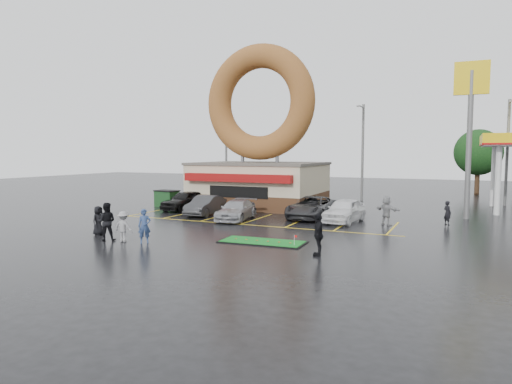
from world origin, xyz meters
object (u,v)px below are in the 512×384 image
at_px(car_grey, 312,207).
at_px(shell_sign, 470,110).
at_px(car_white, 344,210).
at_px(donut_shop, 259,153).
at_px(streetlight_right, 507,150).
at_px(car_black, 186,200).
at_px(streetlight_left, 226,150).
at_px(car_silver, 236,210).
at_px(person_blue, 144,226).
at_px(car_dgrey, 206,205).
at_px(dumpster, 167,199).
at_px(person_cameraman, 318,235).
at_px(streetlight_mid, 362,150).
at_px(putting_green, 263,242).

bearing_deg(car_grey, shell_sign, 24.06).
bearing_deg(car_white, donut_shop, 151.63).
distance_m(streetlight_right, car_grey, 19.35).
distance_m(donut_shop, car_black, 7.48).
xyz_separation_m(donut_shop, streetlight_left, (-7.00, 6.95, 0.32)).
xyz_separation_m(donut_shop, car_silver, (1.88, -7.94, -3.80)).
distance_m(streetlight_right, person_blue, 31.59).
bearing_deg(car_black, car_dgrey, -24.26).
xyz_separation_m(car_white, dumpster, (-15.56, 2.17, -0.13)).
bearing_deg(person_cameraman, car_silver, -145.79).
height_order(car_silver, person_cameraman, person_cameraman).
height_order(car_black, car_silver, car_black).
bearing_deg(donut_shop, car_black, -129.25).
relative_size(car_grey, car_white, 1.19).
distance_m(shell_sign, person_blue, 22.65).
height_order(streetlight_left, car_grey, streetlight_left).
relative_size(streetlight_left, car_black, 1.99).
relative_size(streetlight_right, car_grey, 1.66).
distance_m(car_dgrey, person_cameraman, 14.55).
bearing_deg(car_dgrey, car_silver, -24.57).
distance_m(streetlight_mid, streetlight_right, 12.04).
height_order(car_silver, car_grey, car_grey).
height_order(donut_shop, shell_sign, donut_shop).
bearing_deg(person_blue, streetlight_mid, 37.00).
bearing_deg(putting_green, car_dgrey, 136.35).
distance_m(car_silver, car_white, 7.17).
bearing_deg(person_cameraman, streetlight_right, 149.06).
bearing_deg(streetlight_left, car_grey, -42.14).
height_order(shell_sign, streetlight_right, shell_sign).
bearing_deg(streetlight_right, car_black, -148.83).
relative_size(person_cameraman, putting_green, 0.43).
distance_m(donut_shop, streetlight_right, 21.00).
distance_m(donut_shop, person_cameraman, 19.24).
height_order(car_black, dumpster, car_black).
bearing_deg(streetlight_left, streetlight_mid, 4.09).
distance_m(person_blue, person_cameraman, 8.80).
xyz_separation_m(car_black, car_silver, (5.99, -2.90, -0.11)).
bearing_deg(dumpster, car_silver, -17.49).
height_order(car_dgrey, person_cameraman, person_cameraman).
height_order(streetlight_right, car_grey, streetlight_right).
relative_size(car_black, car_white, 0.99).
bearing_deg(car_white, person_blue, -118.23).
bearing_deg(shell_sign, putting_green, -125.06).
xyz_separation_m(car_grey, dumpster, (-13.08, 1.28, -0.10)).
distance_m(car_black, car_white, 12.91).
relative_size(streetlight_left, car_white, 1.97).
relative_size(streetlight_mid, car_black, 1.99).
bearing_deg(car_black, streetlight_right, 38.61).
xyz_separation_m(car_dgrey, car_white, (9.97, 0.86, 0.07)).
bearing_deg(putting_green, person_blue, -153.56).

